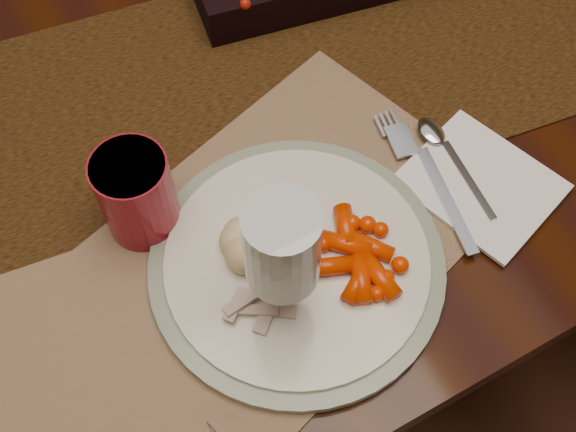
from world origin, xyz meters
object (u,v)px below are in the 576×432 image
placemat_main (294,229)px  dinner_plate (297,263)px  red_cup (137,195)px  wine_glass (283,270)px  dining_table (216,211)px  turkey_shreds (256,310)px  mashed_potatoes (253,229)px  napkin (481,184)px  baby_carrots (340,261)px

placemat_main → dinner_plate: size_ratio=1.34×
red_cup → wine_glass: 0.18m
dining_table → dinner_plate: bearing=-94.1°
placemat_main → red_cup: red_cup is taller
placemat_main → turkey_shreds: (-0.08, -0.07, 0.03)m
mashed_potatoes → wine_glass: size_ratio=0.39×
dinner_plate → wine_glass: wine_glass is taller
dining_table → placemat_main: placemat_main is taller
mashed_potatoes → wine_glass: 0.09m
placemat_main → wine_glass: size_ratio=2.18×
red_cup → napkin: bearing=-21.7°
wine_glass → dining_table: bearing=80.7°
wine_glass → turkey_shreds: bearing=175.3°
dinner_plate → wine_glass: 0.09m
turkey_shreds → wine_glass: size_ratio=0.37×
turkey_shreds → dining_table: bearing=76.2°
dining_table → baby_carrots: baby_carrots is taller
dinner_plate → mashed_potatoes: 0.06m
napkin → dinner_plate: bearing=159.1°
dining_table → turkey_shreds: 0.54m
dinner_plate → dining_table: bearing=85.9°
baby_carrots → mashed_potatoes: bearing=132.0°
placemat_main → turkey_shreds: bearing=-156.0°
dinner_plate → placemat_main: bearing=64.5°
baby_carrots → red_cup: bearing=134.8°
turkey_shreds → napkin: turkey_shreds is taller
dinner_plate → turkey_shreds: bearing=-153.2°
baby_carrots → red_cup: 0.21m
turkey_shreds → napkin: (0.29, 0.02, -0.02)m
red_cup → baby_carrots: bearing=-45.2°
placemat_main → dinner_plate: (-0.02, -0.04, 0.01)m
baby_carrots → red_cup: (-0.15, 0.15, 0.03)m
dinner_plate → mashed_potatoes: bearing=121.9°
dinner_plate → wine_glass: (-0.03, -0.03, 0.08)m
baby_carrots → napkin: bearing=4.7°
baby_carrots → mashed_potatoes: 0.09m
baby_carrots → red_cup: red_cup is taller
dinner_plate → baby_carrots: (0.03, -0.03, 0.02)m
dining_table → napkin: size_ratio=11.81×
napkin → red_cup: 0.37m
placemat_main → turkey_shreds: size_ratio=5.90×
placemat_main → dinner_plate: bearing=-133.1°
dining_table → dinner_plate: 0.50m
placemat_main → dinner_plate: 0.05m
placemat_main → napkin: bearing=-31.6°
dinner_plate → red_cup: red_cup is taller
baby_carrots → red_cup: size_ratio=0.95×
red_cup → wine_glass: wine_glass is taller
placemat_main → wine_glass: bearing=-143.3°
mashed_potatoes → napkin: size_ratio=0.48×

